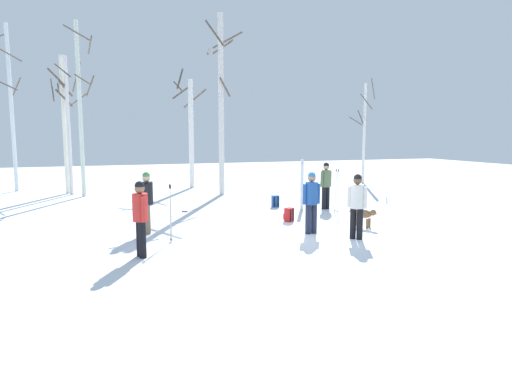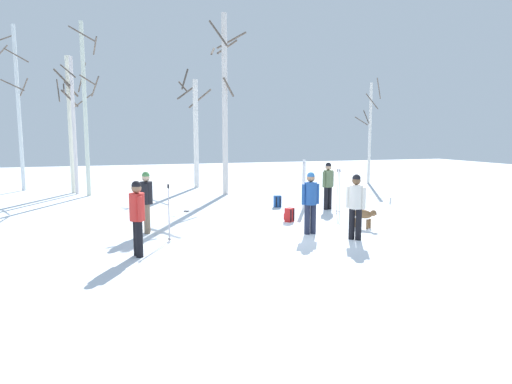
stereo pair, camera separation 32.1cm
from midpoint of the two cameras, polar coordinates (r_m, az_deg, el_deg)
name	(u,v)px [view 2 (the right image)]	position (r m, az deg, el deg)	size (l,w,h in m)	color
ground_plane	(287,236)	(12.29, 4.67, -5.53)	(60.00, 60.00, 0.00)	white
person_0	(310,199)	(12.39, 7.67, -0.85)	(0.52, 0.34, 1.72)	#1E2338
person_1	(356,202)	(11.93, 13.30, -1.31)	(0.38, 0.41, 1.72)	black
person_2	(328,183)	(16.54, 9.69, 1.17)	(0.50, 0.34, 1.72)	black
person_3	(146,198)	(12.72, -13.04, -0.77)	(0.34, 0.52, 1.72)	#72604C
person_4	(137,213)	(10.33, -13.99, -2.67)	(0.34, 0.51, 1.72)	black
dog	(364,215)	(13.57, 14.21, -2.84)	(0.52, 0.79, 0.57)	brown
ski_pair_planted_0	(304,185)	(16.28, 6.65, 0.87)	(0.10, 0.11, 1.83)	white
ski_pair_lying_0	(186,212)	(16.02, -8.34, -2.51)	(1.22, 1.50, 0.05)	white
ski_poles_0	(169,211)	(11.57, -10.23, -2.44)	(0.07, 0.21, 1.49)	#B2B2BC
ski_poles_1	(338,190)	(15.78, 11.00, 0.26)	(0.07, 0.25, 1.54)	#B2B2BC
backpack_0	(277,201)	(16.94, 3.28, -1.20)	(0.28, 0.30, 0.44)	#1E4C99
backpack_1	(289,215)	(14.16, 4.90, -2.93)	(0.33, 0.34, 0.44)	red
water_bottle_0	(363,205)	(17.20, 13.96, -1.56)	(0.07, 0.07, 0.28)	green
birch_tree_0	(18,105)	(24.48, -27.63, 9.72)	(1.39, 1.39, 7.83)	silver
birch_tree_1	(71,124)	(22.44, -22.09, 8.06)	(1.05, 0.75, 6.24)	silver
birch_tree_2	(74,123)	(21.95, -21.73, 8.14)	(1.54, 1.54, 6.14)	silver
birch_tree_3	(85,106)	(21.14, -20.47, 10.14)	(1.61, 1.59, 7.50)	silver
birch_tree_4	(195,129)	(23.21, -7.34, 7.94)	(1.80, 1.66, 6.05)	white
birch_tree_5	(225,101)	(20.37, -3.53, 11.44)	(1.75, 1.75, 7.95)	silver
birch_tree_6	(370,131)	(25.73, 14.60, 7.49)	(1.27, 1.20, 5.70)	silver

